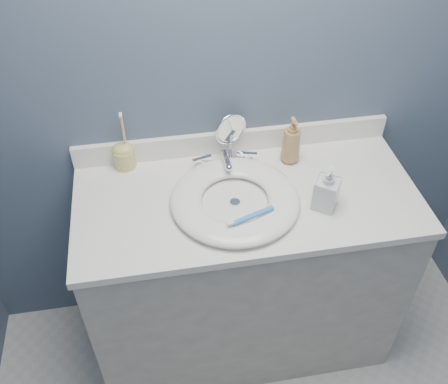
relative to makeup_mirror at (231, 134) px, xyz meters
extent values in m
cube|color=#4D5D74|center=(0.02, 0.05, 0.21)|extent=(2.20, 0.02, 2.40)
cube|color=beige|center=(0.02, -0.23, -0.56)|extent=(1.20, 0.55, 0.85)
cube|color=white|center=(0.02, -0.23, -0.12)|extent=(1.22, 0.57, 0.03)
cube|color=white|center=(0.02, 0.03, -0.06)|extent=(1.22, 0.02, 0.09)
cylinder|color=silver|center=(-0.03, -0.26, -0.10)|extent=(0.04, 0.04, 0.01)
cube|color=silver|center=(-0.03, -0.05, -0.10)|extent=(0.22, 0.05, 0.01)
cylinder|color=silver|center=(-0.03, -0.05, -0.07)|extent=(0.03, 0.03, 0.06)
cylinder|color=silver|center=(-0.03, -0.09, -0.04)|extent=(0.02, 0.09, 0.02)
sphere|color=silver|center=(-0.03, -0.14, -0.04)|extent=(0.03, 0.03, 0.03)
cylinder|color=silver|center=(-0.12, -0.05, -0.08)|extent=(0.02, 0.02, 0.03)
cube|color=silver|center=(-0.12, -0.05, -0.06)|extent=(0.08, 0.03, 0.01)
cylinder|color=silver|center=(0.05, -0.05, -0.08)|extent=(0.02, 0.02, 0.03)
cube|color=silver|center=(0.05, -0.05, -0.06)|extent=(0.08, 0.03, 0.01)
cylinder|color=silver|center=(0.00, 0.00, -0.10)|extent=(0.07, 0.07, 0.01)
cylinder|color=silver|center=(0.00, 0.00, -0.05)|extent=(0.01, 0.01, 0.10)
torus|color=silver|center=(0.00, 0.00, 0.02)|extent=(0.13, 0.06, 0.13)
cylinder|color=white|center=(0.00, 0.00, 0.02)|extent=(0.11, 0.04, 0.11)
imported|color=#A97C4C|center=(0.22, -0.06, -0.01)|extent=(0.08, 0.08, 0.19)
imported|color=silver|center=(0.27, -0.32, -0.02)|extent=(0.11, 0.11, 0.17)
cylinder|color=#CDC266|center=(-0.40, 0.01, -0.07)|extent=(0.08, 0.08, 0.08)
ellipsoid|color=#CDC266|center=(-0.40, 0.01, -0.03)|extent=(0.08, 0.07, 0.05)
cylinder|color=#ECA786|center=(-0.39, 0.01, 0.04)|extent=(0.01, 0.03, 0.15)
cube|color=white|center=(-0.39, 0.00, 0.12)|extent=(0.01, 0.02, 0.01)
cube|color=#3E80DC|center=(0.01, -0.37, -0.06)|extent=(0.15, 0.07, 0.01)
cube|color=white|center=(-0.07, -0.40, -0.05)|extent=(0.03, 0.02, 0.01)
camera|label=1|loc=(-0.28, -1.48, 1.11)|focal=40.00mm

